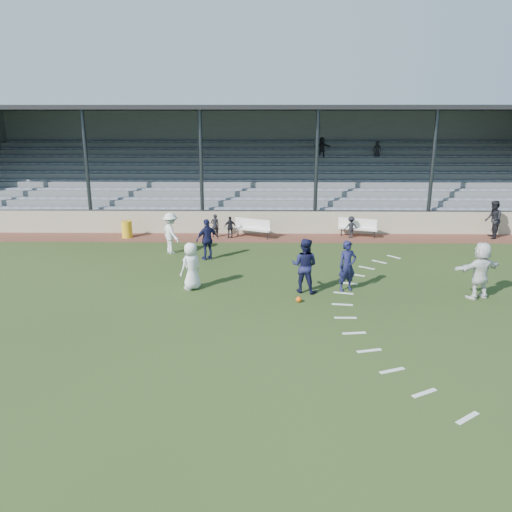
{
  "coord_description": "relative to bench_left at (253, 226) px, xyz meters",
  "views": [
    {
      "loc": [
        0.26,
        -14.55,
        6.14
      ],
      "look_at": [
        0.0,
        2.5,
        1.3
      ],
      "focal_mm": 35.0,
      "sensor_mm": 36.0,
      "label": 1
    }
  ],
  "objects": [
    {
      "name": "penalty_arc",
      "position": [
        4.42,
        -10.61,
        -0.58
      ],
      "size": [
        3.89,
        14.63,
        0.01
      ],
      "color": "silver",
      "rests_on": "ground"
    },
    {
      "name": "sub_right",
      "position": [
        5.06,
        -0.02,
        -0.01
      ],
      "size": [
        0.78,
        0.53,
        1.12
      ],
      "primitive_type": "imported",
      "rotation": [
        0.0,
        0.0,
        3.31
      ],
      "color": "black",
      "rests_on": "cinder_track"
    },
    {
      "name": "trash_bin",
      "position": [
        -6.49,
        -0.14,
        -0.14
      ],
      "size": [
        0.54,
        0.54,
        0.86
      ],
      "primitive_type": "cylinder",
      "color": "gold",
      "rests_on": "cinder_track"
    },
    {
      "name": "player_white_lead",
      "position": [
        -2.04,
        -7.98,
        0.29
      ],
      "size": [
        1.0,
        0.99,
        1.74
      ],
      "primitive_type": "imported",
      "rotation": [
        0.0,
        0.0,
        3.92
      ],
      "color": "white",
      "rests_on": "ground"
    },
    {
      "name": "bench_right",
      "position": [
        5.45,
        0.22,
        0.0
      ],
      "size": [
        2.02,
        1.11,
        0.95
      ],
      "rotation": [
        0.0,
        0.0,
        -0.34
      ],
      "color": "white",
      "rests_on": "cinder_track"
    },
    {
      "name": "football",
      "position": [
        1.77,
        -9.26,
        -0.49
      ],
      "size": [
        0.19,
        0.19,
        0.19
      ],
      "primitive_type": "sphere",
      "color": "#EB570D",
      "rests_on": "ground"
    },
    {
      "name": "ground",
      "position": [
        0.3,
        -10.61,
        -0.58
      ],
      "size": [
        90.0,
        90.0,
        0.0
      ],
      "primitive_type": "plane",
      "color": "#283A17",
      "rests_on": "ground"
    },
    {
      "name": "player_navy_mid",
      "position": [
        2.03,
        -8.21,
        0.4
      ],
      "size": [
        1.15,
        1.03,
        1.97
      ],
      "primitive_type": "imported",
      "rotation": [
        0.0,
        0.0,
        2.79
      ],
      "color": "#16173E",
      "rests_on": "ground"
    },
    {
      "name": "player_navy_lead",
      "position": [
        3.57,
        -8.04,
        0.34
      ],
      "size": [
        0.78,
        0.63,
        1.85
      ],
      "primitive_type": "imported",
      "rotation": [
        0.0,
        0.0,
        0.31
      ],
      "color": "#16173E",
      "rests_on": "ground"
    },
    {
      "name": "sub_left_near",
      "position": [
        -1.95,
        0.02,
        0.04
      ],
      "size": [
        0.5,
        0.4,
        1.2
      ],
      "primitive_type": "imported",
      "rotation": [
        0.0,
        0.0,
        3.43
      ],
      "color": "black",
      "rests_on": "cinder_track"
    },
    {
      "name": "player_white_back",
      "position": [
        8.01,
        -8.74,
        0.41
      ],
      "size": [
        1.94,
        1.19,
        2.0
      ],
      "primitive_type": "imported",
      "rotation": [
        0.0,
        0.0,
        3.49
      ],
      "color": "white",
      "rests_on": "ground"
    },
    {
      "name": "retaining_wall",
      "position": [
        0.3,
        0.94,
        0.02
      ],
      "size": [
        34.0,
        0.18,
        1.2
      ],
      "primitive_type": "cube",
      "color": "#B6A68C",
      "rests_on": "ground"
    },
    {
      "name": "cinder_track",
      "position": [
        0.3,
        -0.11,
        -0.57
      ],
      "size": [
        34.0,
        2.0,
        0.02
      ],
      "primitive_type": "cube",
      "color": "brown",
      "rests_on": "ground"
    },
    {
      "name": "bench_left",
      "position": [
        0.0,
        0.0,
        0.0
      ],
      "size": [
        1.98,
        1.27,
        0.95
      ],
      "rotation": [
        0.0,
        0.0,
        -0.43
      ],
      "color": "white",
      "rests_on": "cinder_track"
    },
    {
      "name": "sub_left_far",
      "position": [
        -1.14,
        -0.19,
        -0.0
      ],
      "size": [
        0.7,
        0.41,
        1.12
      ],
      "primitive_type": "imported",
      "rotation": [
        0.0,
        0.0,
        3.36
      ],
      "color": "black",
      "rests_on": "cinder_track"
    },
    {
      "name": "official",
      "position": [
        12.29,
        -0.02,
        0.41
      ],
      "size": [
        0.93,
        1.08,
        1.94
      ],
      "primitive_type": "imported",
      "rotation": [
        0.0,
        0.0,
        4.49
      ],
      "color": "black",
      "rests_on": "cinder_track"
    },
    {
      "name": "grandstand",
      "position": [
        0.3,
        5.65,
        1.62
      ],
      "size": [
        34.6,
        9.0,
        6.61
      ],
      "color": "slate",
      "rests_on": "ground"
    },
    {
      "name": "player_white_wing",
      "position": [
        -3.66,
        -3.08,
        0.36
      ],
      "size": [
        1.29,
        1.39,
        1.88
      ],
      "primitive_type": "imported",
      "rotation": [
        0.0,
        0.0,
        2.21
      ],
      "color": "white",
      "rests_on": "ground"
    },
    {
      "name": "player_navy_wing",
      "position": [
        -1.88,
        -4.09,
        0.32
      ],
      "size": [
        1.13,
        0.93,
        1.8
      ],
      "primitive_type": "imported",
      "rotation": [
        0.0,
        0.0,
        3.69
      ],
      "color": "#16173E",
      "rests_on": "ground"
    }
  ]
}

